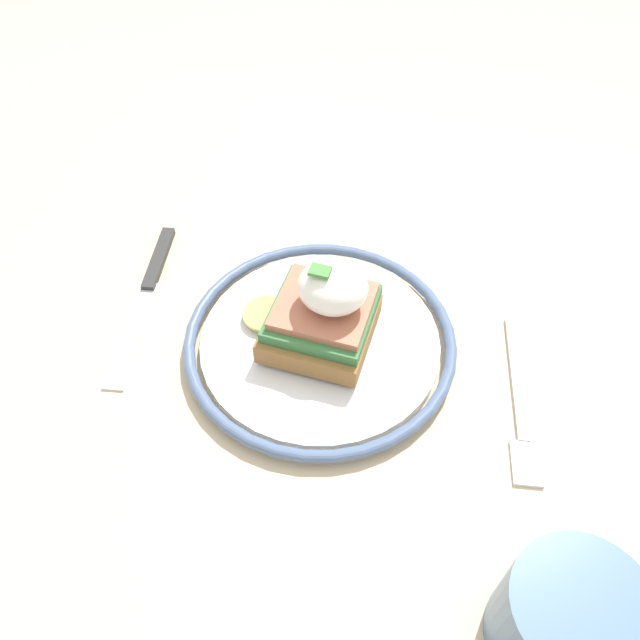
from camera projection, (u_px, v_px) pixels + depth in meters
The scene contains 7 objects.
ground_plane at pixel (330, 592), 1.14m from camera, with size 6.00×6.00×0.00m, color #B2ADA3.
dining_table at pixel (337, 404), 0.66m from camera, with size 1.00×0.70×0.77m.
plate at pixel (320, 341), 0.53m from camera, with size 0.23×0.23×0.02m.
sandwich at pixel (323, 310), 0.50m from camera, with size 0.11×0.09×0.08m.
fork at pixel (520, 403), 0.49m from camera, with size 0.05×0.16×0.00m.
knife at pixel (148, 289), 0.57m from camera, with size 0.06×0.19×0.01m.
cup at pixel (568, 623), 0.36m from camera, with size 0.08×0.08×0.07m.
Camera 1 is at (-0.09, 0.34, 1.20)m, focal length 35.00 mm.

